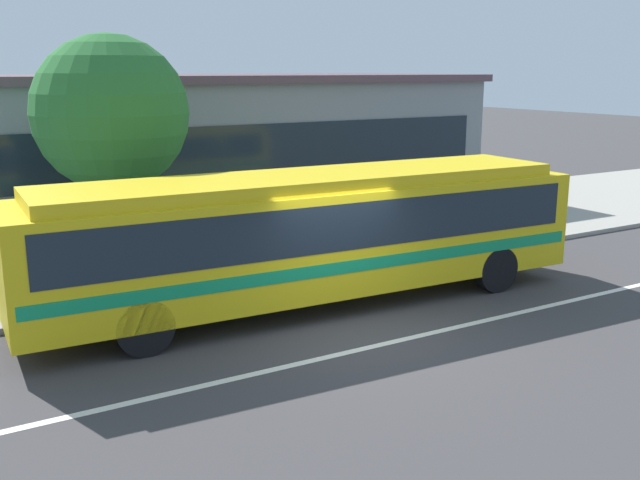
% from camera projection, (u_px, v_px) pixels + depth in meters
% --- Properties ---
extents(ground_plane, '(120.00, 120.00, 0.00)m').
position_uv_depth(ground_plane, '(353.00, 332.00, 13.36)').
color(ground_plane, '#3C393B').
extents(sidewalk_slab, '(60.00, 8.00, 0.12)m').
position_uv_depth(sidewalk_slab, '(206.00, 249.00, 19.31)').
color(sidewalk_slab, gray).
rests_on(sidewalk_slab, ground_plane).
extents(lane_stripe_center, '(56.00, 0.16, 0.01)m').
position_uv_depth(lane_stripe_center, '(378.00, 345.00, 12.69)').
color(lane_stripe_center, silver).
rests_on(lane_stripe_center, ground_plane).
extents(transit_bus, '(11.70, 3.00, 2.70)m').
position_uv_depth(transit_bus, '(311.00, 230.00, 14.56)').
color(transit_bus, gold).
rests_on(transit_bus, ground_plane).
extents(pedestrian_waiting_near_sign, '(0.41, 0.41, 1.67)m').
position_uv_depth(pedestrian_waiting_near_sign, '(214.00, 234.00, 16.35)').
color(pedestrian_waiting_near_sign, '#34302F').
rests_on(pedestrian_waiting_near_sign, sidewalk_slab).
extents(bus_stop_sign, '(0.11, 0.44, 2.41)m').
position_uv_depth(bus_stop_sign, '(396.00, 197.00, 17.73)').
color(bus_stop_sign, gray).
rests_on(bus_stop_sign, sidewalk_slab).
extents(street_tree_near_stop, '(3.56, 3.56, 5.40)m').
position_uv_depth(street_tree_near_stop, '(111.00, 114.00, 16.53)').
color(street_tree_near_stop, brown).
rests_on(street_tree_near_stop, sidewalk_slab).
extents(station_building, '(19.56, 8.83, 4.53)m').
position_uv_depth(station_building, '(186.00, 142.00, 24.77)').
color(station_building, gray).
rests_on(station_building, ground_plane).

